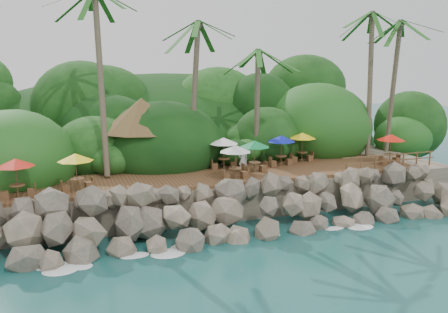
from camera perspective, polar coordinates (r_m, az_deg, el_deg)
name	(u,v)px	position (r m, az deg, el deg)	size (l,w,h in m)	color
ground	(262,242)	(24.77, 4.69, -10.33)	(140.00, 140.00, 0.00)	#19514F
land_base	(184,162)	(39.03, -4.88, -0.68)	(32.00, 25.20, 2.10)	gray
jungle_hill	(165,158)	(46.40, -7.19, -0.13)	(44.80, 28.00, 15.40)	#143811
seawall	(248,210)	(26.12, 2.93, -6.47)	(29.00, 4.00, 2.30)	gray
terrace	(224,175)	(29.43, 0.00, -2.29)	(26.00, 5.00, 0.20)	brown
jungle_foliage	(187,177)	(38.32, -4.47, -2.50)	(44.00, 16.00, 12.00)	#143811
foam_line	(260,239)	(25.02, 4.40, -10.03)	(25.20, 0.80, 0.06)	white
palms	(228,14)	(31.58, 0.55, 16.94)	(35.48, 6.96, 12.50)	brown
palapa	(142,115)	(31.32, -10.00, 5.03)	(5.55, 5.55, 4.60)	brown
dining_clusters	(211,148)	(28.73, -1.54, 1.09)	(25.40, 5.12, 2.08)	brown
railing	(390,160)	(32.44, 19.54, -0.40)	(7.20, 0.10, 1.00)	brown
waiter	(243,160)	(29.43, 2.35, -0.39)	(0.63, 0.41, 1.72)	white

